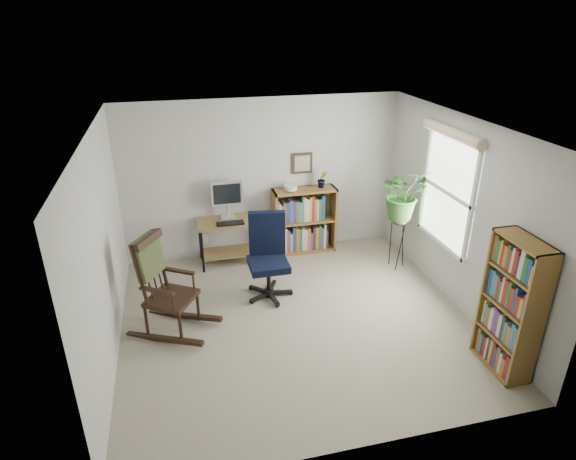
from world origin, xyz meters
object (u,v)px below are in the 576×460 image
object	(u,v)px
desk	(230,242)
tall_bookshelf	(511,307)
rocking_chair	(170,286)
office_chair	(268,258)
low_bookshelf	(304,220)

from	to	relation	value
desk	tall_bookshelf	size ratio (longest dim) A/B	0.63
desk	rocking_chair	bearing A→B (deg)	-119.80
office_chair	rocking_chair	bearing A→B (deg)	-151.48
desk	office_chair	world-z (taller)	office_chair
tall_bookshelf	desk	bearing A→B (deg)	129.28
office_chair	rocking_chair	distance (m)	1.34
low_bookshelf	tall_bookshelf	distance (m)	3.44
desk	tall_bookshelf	xyz separation A→B (m)	(2.49, -3.05, 0.42)
office_chair	low_bookshelf	size ratio (longest dim) A/B	1.11
rocking_chair	low_bookshelf	size ratio (longest dim) A/B	1.19
rocking_chair	tall_bookshelf	size ratio (longest dim) A/B	0.82
low_bookshelf	office_chair	bearing A→B (deg)	-124.18
desk	tall_bookshelf	bearing A→B (deg)	-50.72
desk	office_chair	xyz separation A→B (m)	(0.36, -1.09, 0.24)
desk	rocking_chair	xyz separation A→B (m)	(-0.89, -1.56, 0.28)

